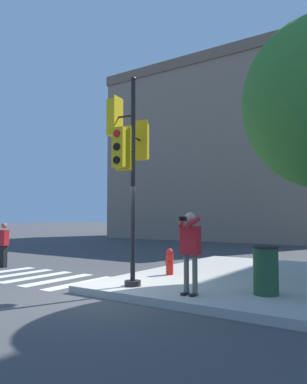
{
  "coord_description": "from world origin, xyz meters",
  "views": [
    {
      "loc": [
        6.14,
        -6.72,
        1.8
      ],
      "look_at": [
        1.26,
        0.44,
        2.36
      ],
      "focal_mm": 35.0,
      "sensor_mm": 36.0,
      "label": 1
    }
  ],
  "objects_px": {
    "trash_bin": "(266,270)",
    "pedestrian_distant": "(4,244)",
    "traffic_signal_pole": "(128,152)",
    "person_photographer": "(190,245)",
    "fire_hydrant": "(170,262)"
  },
  "relations": [
    {
      "from": "traffic_signal_pole",
      "to": "trash_bin",
      "type": "relative_size",
      "value": 5.01
    },
    {
      "from": "pedestrian_distant",
      "to": "trash_bin",
      "type": "bearing_deg",
      "value": -1.19
    },
    {
      "from": "traffic_signal_pole",
      "to": "fire_hydrant",
      "type": "relative_size",
      "value": 6.89
    },
    {
      "from": "person_photographer",
      "to": "pedestrian_distant",
      "type": "height_order",
      "value": "person_photographer"
    },
    {
      "from": "traffic_signal_pole",
      "to": "pedestrian_distant",
      "type": "distance_m",
      "value": 6.88
    },
    {
      "from": "fire_hydrant",
      "to": "trash_bin",
      "type": "relative_size",
      "value": 0.73
    },
    {
      "from": "traffic_signal_pole",
      "to": "person_photographer",
      "type": "relative_size",
      "value": 2.93
    },
    {
      "from": "person_photographer",
      "to": "traffic_signal_pole",
      "type": "bearing_deg",
      "value": 175.89
    },
    {
      "from": "person_photographer",
      "to": "fire_hydrant",
      "type": "height_order",
      "value": "person_photographer"
    },
    {
      "from": "trash_bin",
      "to": "pedestrian_distant",
      "type": "bearing_deg",
      "value": 178.81
    },
    {
      "from": "person_photographer",
      "to": "trash_bin",
      "type": "height_order",
      "value": "person_photographer"
    },
    {
      "from": "fire_hydrant",
      "to": "trash_bin",
      "type": "distance_m",
      "value": 3.28
    },
    {
      "from": "traffic_signal_pole",
      "to": "person_photographer",
      "type": "xyz_separation_m",
      "value": [
        1.77,
        -0.13,
        -2.15
      ]
    },
    {
      "from": "traffic_signal_pole",
      "to": "fire_hydrant",
      "type": "bearing_deg",
      "value": 90.52
    },
    {
      "from": "trash_bin",
      "to": "traffic_signal_pole",
      "type": "bearing_deg",
      "value": -165.6
    }
  ]
}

